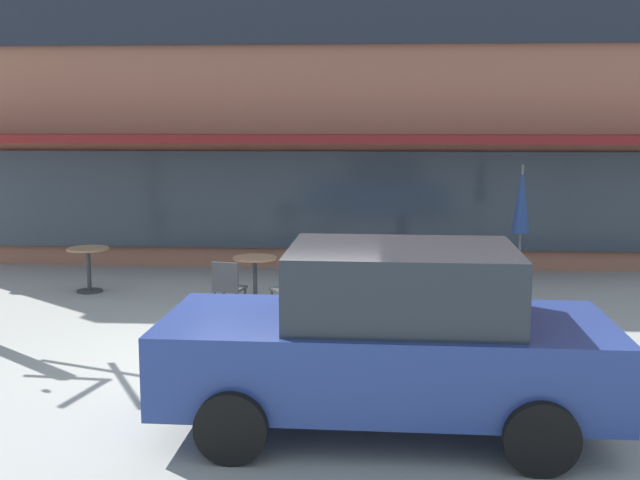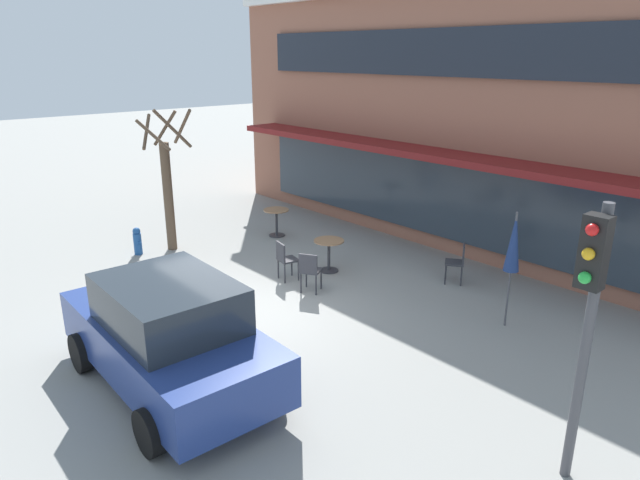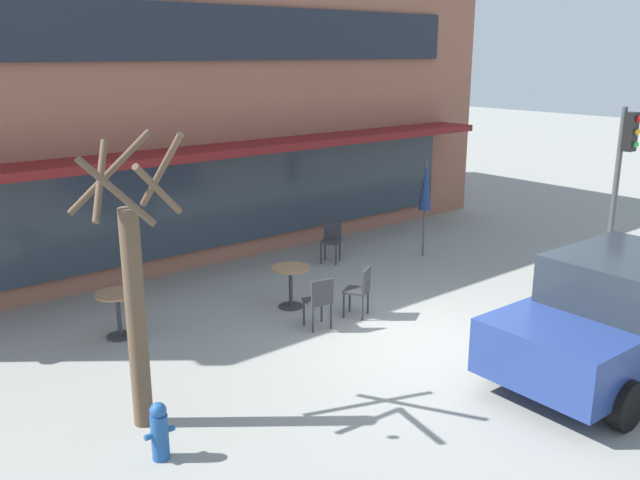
% 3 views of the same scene
% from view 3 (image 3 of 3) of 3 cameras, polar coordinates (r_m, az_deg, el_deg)
% --- Properties ---
extents(ground_plane, '(80.00, 80.00, 0.00)m').
position_cam_3_polar(ground_plane, '(10.96, 9.70, -8.84)').
color(ground_plane, gray).
extents(building_facade, '(16.39, 9.10, 6.76)m').
position_cam_3_polar(building_facade, '(18.10, -14.86, 11.54)').
color(building_facade, '#935B47').
rests_on(building_facade, ground).
extents(cafe_table_near_wall, '(0.70, 0.70, 0.76)m').
position_cam_3_polar(cafe_table_near_wall, '(12.23, -2.50, -3.40)').
color(cafe_table_near_wall, '#333338').
rests_on(cafe_table_near_wall, ground).
extents(cafe_table_streetside, '(0.70, 0.70, 0.76)m').
position_cam_3_polar(cafe_table_streetside, '(11.43, -16.63, -5.45)').
color(cafe_table_streetside, '#333338').
rests_on(cafe_table_streetside, ground).
extents(patio_umbrella_green_folded, '(0.28, 0.28, 2.20)m').
position_cam_3_polar(patio_umbrella_green_folded, '(15.20, 8.88, 4.53)').
color(patio_umbrella_green_folded, '#4C4C51').
rests_on(patio_umbrella_green_folded, ground).
extents(cafe_chair_0, '(0.56, 0.56, 0.89)m').
position_cam_3_polar(cafe_chair_0, '(14.90, 0.97, 0.13)').
color(cafe_chair_0, '#333338').
rests_on(cafe_chair_0, ground).
extents(cafe_chair_1, '(0.55, 0.55, 0.89)m').
position_cam_3_polar(cafe_chair_1, '(11.81, 3.42, -4.06)').
color(cafe_chair_1, '#333338').
rests_on(cafe_chair_1, ground).
extents(cafe_chair_2, '(0.48, 0.48, 0.89)m').
position_cam_3_polar(cafe_chair_2, '(11.28, -0.05, -5.00)').
color(cafe_chair_2, '#333338').
rests_on(cafe_chair_2, ground).
extents(parked_sedan, '(4.24, 2.10, 1.76)m').
position_cam_3_polar(parked_sedan, '(10.56, 23.79, -5.78)').
color(parked_sedan, navy).
rests_on(parked_sedan, ground).
extents(street_tree, '(1.22, 1.23, 3.63)m').
position_cam_3_polar(street_tree, '(8.35, -15.30, -4.46)').
color(street_tree, brown).
rests_on(street_tree, ground).
extents(traffic_light_pole, '(0.26, 0.44, 3.40)m').
position_cam_3_polar(traffic_light_pole, '(15.61, 24.18, 6.13)').
color(traffic_light_pole, '#47474C').
rests_on(traffic_light_pole, ground).
extents(fire_hydrant, '(0.36, 0.20, 0.71)m').
position_cam_3_polar(fire_hydrant, '(8.14, -13.36, -15.37)').
color(fire_hydrant, '#1E4C8C').
rests_on(fire_hydrant, ground).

